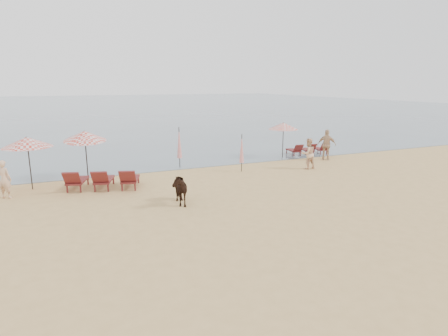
% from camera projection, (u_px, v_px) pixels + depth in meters
% --- Properties ---
extents(ground, '(120.00, 120.00, 0.00)m').
position_uv_depth(ground, '(281.00, 229.00, 12.79)').
color(ground, tan).
rests_on(ground, ground).
extents(sea, '(160.00, 140.00, 0.06)m').
position_uv_depth(sea, '(94.00, 105.00, 84.52)').
color(sea, '#51606B').
rests_on(sea, ground).
extents(lounger_cluster_left, '(3.57, 2.71, 0.70)m').
position_uv_depth(lounger_cluster_left, '(103.00, 179.00, 17.50)').
color(lounger_cluster_left, '#5C1E15').
rests_on(lounger_cluster_left, ground).
extents(lounger_cluster_right, '(2.77, 1.82, 0.57)m').
position_uv_depth(lounger_cluster_right, '(308.00, 149.00, 25.97)').
color(lounger_cluster_right, '#5C1E15').
rests_on(lounger_cluster_right, ground).
extents(umbrella_open_left_a, '(2.19, 2.19, 2.49)m').
position_uv_depth(umbrella_open_left_a, '(27.00, 142.00, 17.10)').
color(umbrella_open_left_a, black).
rests_on(umbrella_open_left_a, ground).
extents(umbrella_open_left_b, '(2.07, 2.11, 2.63)m').
position_uv_depth(umbrella_open_left_b, '(85.00, 136.00, 18.81)').
color(umbrella_open_left_b, black).
rests_on(umbrella_open_left_b, ground).
extents(umbrella_open_right, '(1.93, 1.93, 2.36)m').
position_uv_depth(umbrella_open_right, '(283.00, 126.00, 24.48)').
color(umbrella_open_right, black).
rests_on(umbrella_open_right, ground).
extents(umbrella_closed_left, '(0.29, 0.29, 2.40)m').
position_uv_depth(umbrella_closed_left, '(179.00, 143.00, 21.75)').
color(umbrella_closed_left, black).
rests_on(umbrella_closed_left, ground).
extents(umbrella_closed_right, '(0.26, 0.26, 2.12)m').
position_uv_depth(umbrella_closed_right, '(242.00, 149.00, 20.80)').
color(umbrella_closed_right, black).
rests_on(umbrella_closed_right, ground).
extents(cow, '(0.84, 1.66, 1.36)m').
position_uv_depth(cow, '(178.00, 188.00, 15.32)').
color(cow, black).
rests_on(cow, ground).
extents(beachgoer_left, '(0.73, 0.65, 1.69)m').
position_uv_depth(beachgoer_left, '(4.00, 179.00, 16.06)').
color(beachgoer_left, tan).
rests_on(beachgoer_left, ground).
extents(beachgoer_right_a, '(0.88, 0.69, 1.79)m').
position_uv_depth(beachgoer_right_a, '(308.00, 154.00, 21.59)').
color(beachgoer_right_a, '#E1B18C').
rests_on(beachgoer_right_a, ground).
extents(beachgoer_right_b, '(1.20, 1.12, 1.98)m').
position_uv_depth(beachgoer_right_b, '(327.00, 145.00, 24.08)').
color(beachgoer_right_b, tan).
rests_on(beachgoer_right_b, ground).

